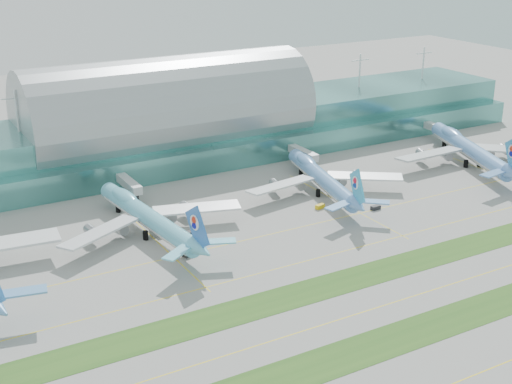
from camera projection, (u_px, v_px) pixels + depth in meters
ground at (354, 283)px, 197.45m from camera, size 700.00×700.00×0.00m
terminal at (168, 127)px, 297.17m from camera, size 340.00×69.10×36.00m
grass_strip_near at (424, 329)px, 174.68m from camera, size 420.00×12.00×0.08m
grass_strip_far at (350, 280)px, 199.07m from camera, size 420.00×12.00×0.08m
taxiline_a at (485, 371)px, 158.43m from camera, size 420.00×0.35×0.01m
taxiline_b at (387, 304)px, 186.07m from camera, size 420.00×0.35×0.01m
taxiline_c at (318, 258)px, 212.09m from camera, size 420.00×0.35×0.01m
taxiline_d at (279, 232)px, 229.97m from camera, size 420.00×0.35×0.01m
airliner_b at (147, 215)px, 227.21m from camera, size 63.27×72.14×19.85m
airliner_c at (321, 177)px, 262.58m from camera, size 59.84×68.94×19.16m
airliner_d at (469, 148)px, 294.09m from camera, size 64.40×74.98×21.38m
gse_c at (188, 254)px, 213.01m from camera, size 3.57×2.80×1.70m
gse_d at (187, 234)px, 227.08m from camera, size 3.62×2.65×1.41m
gse_e at (320, 206)px, 249.08m from camera, size 3.73×2.24×1.46m
gse_f at (376, 208)px, 248.18m from camera, size 3.60×1.77×1.41m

